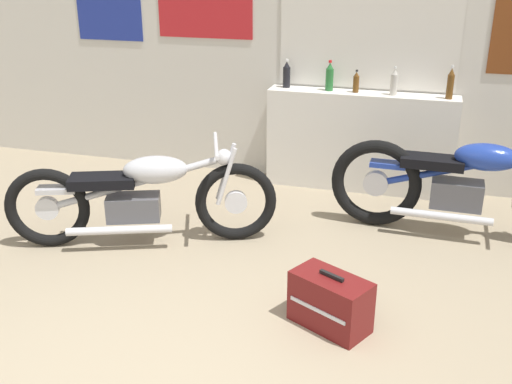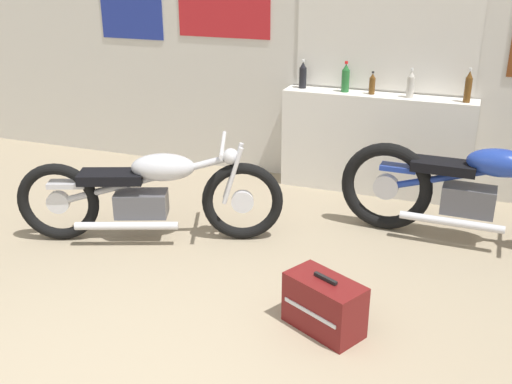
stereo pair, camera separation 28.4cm
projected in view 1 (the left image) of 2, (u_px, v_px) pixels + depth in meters
The scene contains 10 objects.
wall_back at pixel (300, 41), 5.85m from camera, with size 10.00×0.07×2.80m.
sill_counter at pixel (359, 142), 5.86m from camera, with size 1.81×0.28×0.97m.
bottle_leftmost at pixel (287, 75), 5.86m from camera, with size 0.07×0.07×0.28m.
bottle_left_center at pixel (330, 77), 5.73m from camera, with size 0.07×0.07×0.29m.
bottle_center at pixel (356, 82), 5.66m from camera, with size 0.06×0.06×0.21m.
bottle_right_center at pixel (394, 82), 5.55m from camera, with size 0.07×0.07×0.27m.
bottle_rightmost at pixel (450, 84), 5.40m from camera, with size 0.06×0.06×0.30m.
motorcycle_silver at pixel (142, 196), 4.76m from camera, with size 2.04×0.95×0.83m.
motorcycle_blue at pixel (467, 186), 4.87m from camera, with size 2.23×0.64×0.96m.
hard_case_darkred at pixel (330, 302), 3.76m from camera, with size 0.56×0.46×0.37m.
Camera 1 is at (1.28, -2.08, 2.22)m, focal length 42.00 mm.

